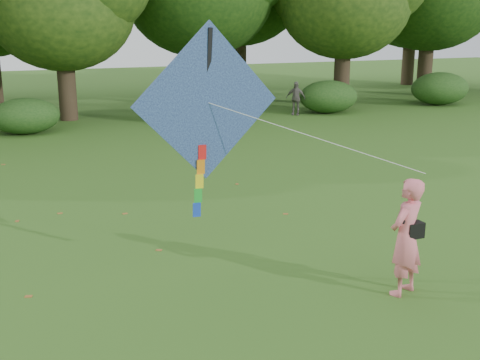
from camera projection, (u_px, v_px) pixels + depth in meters
name	position (u px, v px, depth m)	size (l,w,h in m)	color
ground	(338.00, 288.00, 10.21)	(100.00, 100.00, 0.00)	#265114
man_kite_flyer	(406.00, 237.00, 9.77)	(0.72, 0.47, 1.97)	#E86D7C
bystander_right	(296.00, 98.00, 28.57)	(0.93, 0.39, 1.59)	#68615C
crossbody_bag	(414.00, 229.00, 9.75)	(0.43, 0.20, 0.75)	black
flying_kite	(207.00, 105.00, 10.27)	(4.23, 2.48, 3.40)	#24569E
shrub_band	(106.00, 106.00, 25.47)	(39.15, 3.22, 1.88)	#264919
fallen_leaves	(115.00, 231.00, 12.91)	(6.61, 14.27, 0.01)	#965929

